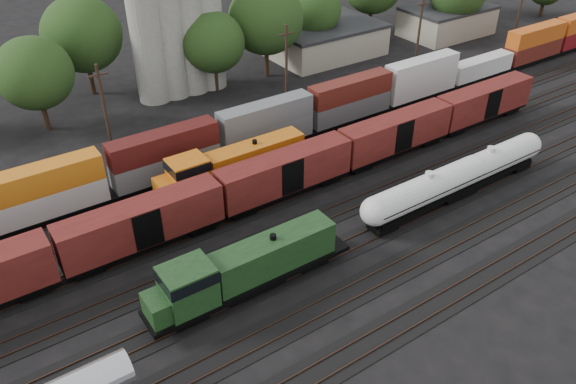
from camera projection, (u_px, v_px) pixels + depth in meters
ground at (311, 222)px, 55.53m from camera, size 600.00×600.00×0.00m
tracks at (311, 222)px, 55.51m from camera, size 180.00×33.20×0.20m
green_locomotive at (240, 270)px, 45.45m from camera, size 18.55×3.27×4.91m
tank_car_a at (427, 190)px, 55.61m from camera, size 16.62×2.97×4.35m
tank_car_b at (488, 164)px, 59.95m from camera, size 16.32×2.92×4.28m
orange_locomotive at (229, 166)px, 59.31m from camera, size 18.88×3.15×4.72m
boxcar_string at (54, 255)px, 46.54m from camera, size 122.80×2.90×4.20m
container_wall at (275, 124)px, 66.82m from camera, size 179.93×2.60×5.80m
grain_silo at (175, 15)px, 75.60m from camera, size 13.40×5.00×29.00m
industrial_sheds at (205, 73)px, 81.48m from camera, size 119.38×17.26×5.10m
tree_band at (166, 41)px, 76.93m from camera, size 164.03×22.98×14.18m
utility_poles at (204, 90)px, 67.23m from camera, size 122.20×0.36×12.00m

